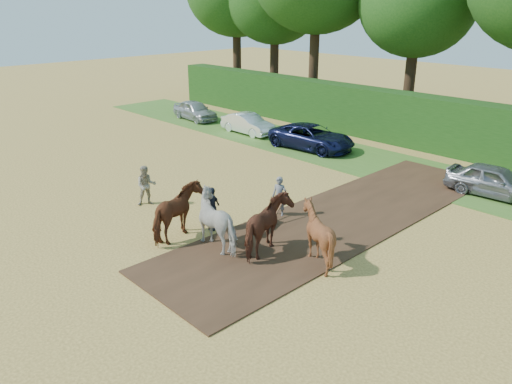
# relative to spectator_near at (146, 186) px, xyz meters

# --- Properties ---
(ground) EXTENTS (120.00, 120.00, 0.00)m
(ground) POSITION_rel_spectator_near_xyz_m (4.96, -2.21, -0.84)
(ground) COLOR gold
(ground) RESTS_ON ground
(earth_strip) EXTENTS (4.50, 17.00, 0.05)m
(earth_strip) POSITION_rel_spectator_near_xyz_m (6.46, 4.79, -0.82)
(earth_strip) COLOR #472D1C
(earth_strip) RESTS_ON ground
(grass_verge) EXTENTS (50.00, 5.00, 0.03)m
(grass_verge) POSITION_rel_spectator_near_xyz_m (4.96, 11.79, -0.83)
(grass_verge) COLOR #38601E
(grass_verge) RESTS_ON ground
(hedgerow) EXTENTS (46.00, 1.60, 3.00)m
(hedgerow) POSITION_rel_spectator_near_xyz_m (4.96, 16.29, 0.66)
(hedgerow) COLOR #14380F
(hedgerow) RESTS_ON ground
(spectator_near) EXTENTS (0.95, 1.02, 1.68)m
(spectator_near) POSITION_rel_spectator_near_xyz_m (0.00, 0.00, 0.00)
(spectator_near) COLOR #C2B698
(spectator_near) RESTS_ON ground
(spectator_far) EXTENTS (0.66, 1.04, 1.65)m
(spectator_far) POSITION_rel_spectator_near_xyz_m (3.74, 0.42, -0.02)
(spectator_far) COLOR #23262F
(spectator_far) RESTS_ON ground
(plough_team) EXTENTS (6.45, 5.56, 1.94)m
(plough_team) POSITION_rel_spectator_near_xyz_m (5.77, 0.27, 0.12)
(plough_team) COLOR brown
(plough_team) RESTS_ON ground
(parked_cars) EXTENTS (36.19, 3.04, 1.46)m
(parked_cars) POSITION_rel_spectator_near_xyz_m (4.99, 11.48, -0.14)
(parked_cars) COLOR #A6A9AD
(parked_cars) RESTS_ON ground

